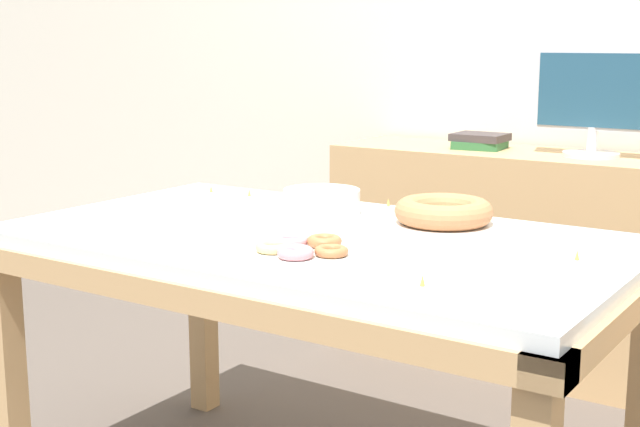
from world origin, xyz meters
TOP-DOWN VIEW (x-y plane):
  - wall_back at (0.00, 1.69)m, footprint 8.00×0.10m
  - dining_table at (0.00, 0.00)m, footprint 1.57×0.91m
  - sideboard at (0.00, 1.39)m, footprint 1.44×0.44m
  - computer_monitor at (0.26, 1.39)m, footprint 0.42×0.20m
  - book_stack at (-0.17, 1.39)m, footprint 0.20×0.19m
  - cake_chocolate_round at (0.24, 0.23)m, footprint 0.31×0.31m
  - pastry_platter at (0.12, -0.23)m, footprint 0.31×0.31m
  - plate_stack at (-0.12, 0.21)m, footprint 0.21×0.21m
  - tealight_near_cakes at (-0.55, 0.25)m, footprint 0.04×0.04m
  - tealight_left_edge at (0.01, 0.34)m, footprint 0.04×0.04m
  - tealight_right_edge at (0.65, 0.02)m, footprint 0.04×0.04m
  - tealight_near_front at (0.47, -0.34)m, footprint 0.04×0.04m
  - tealight_centre at (-0.41, 0.26)m, footprint 0.04×0.04m

SIDE VIEW (x-z plane):
  - sideboard at x=0.00m, z-range 0.00..0.83m
  - dining_table at x=0.00m, z-range 0.29..1.06m
  - tealight_near_cakes at x=-0.55m, z-range 0.76..0.80m
  - tealight_left_edge at x=0.01m, z-range 0.76..0.80m
  - tealight_right_edge at x=0.65m, z-range 0.76..0.80m
  - tealight_near_front at x=0.47m, z-range 0.76..0.80m
  - tealight_centre at x=-0.41m, z-range 0.76..0.80m
  - pastry_platter at x=0.12m, z-range 0.77..0.80m
  - plate_stack at x=-0.12m, z-range 0.77..0.84m
  - cake_chocolate_round at x=0.24m, z-range 0.77..0.85m
  - book_stack at x=-0.17m, z-range 0.83..0.89m
  - computer_monitor at x=0.26m, z-range 0.83..1.21m
  - wall_back at x=0.00m, z-range 0.00..2.60m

